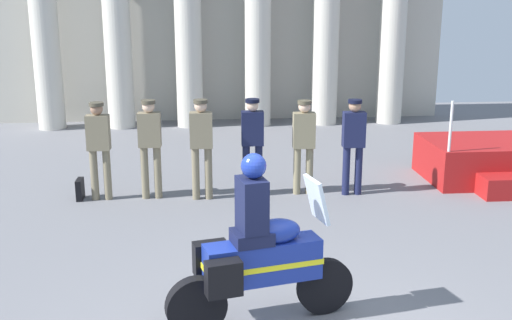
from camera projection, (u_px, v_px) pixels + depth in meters
reviewing_stand at (495, 161)px, 11.87m from camera, size 2.57×2.18×1.65m
officer_in_row_0 at (99, 143)px, 10.57m from camera, size 0.39×0.24×1.69m
officer_in_row_1 at (150, 141)px, 10.64m from camera, size 0.39×0.24×1.72m
officer_in_row_2 at (201, 141)px, 10.59m from camera, size 0.39×0.24×1.74m
officer_in_row_3 at (252, 139)px, 10.78m from camera, size 0.39×0.24×1.71m
officer_in_row_4 at (304, 139)px, 10.89m from camera, size 0.39×0.24×1.67m
officer_in_row_5 at (354, 139)px, 10.85m from camera, size 0.39×0.24×1.69m
motorcycle_with_rider at (256, 256)px, 6.53m from camera, size 2.06×0.85×1.90m
briefcase_on_ground at (80, 189)px, 10.79m from camera, size 0.10×0.32×0.36m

